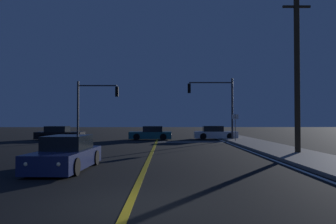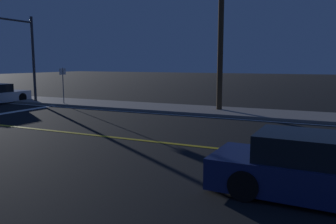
% 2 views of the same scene
% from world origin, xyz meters
% --- Properties ---
extents(ground_plane, '(160.00, 160.00, 0.00)m').
position_xyz_m(ground_plane, '(0.00, 0.00, 0.00)').
color(ground_plane, black).
extents(sidewalk_right, '(3.20, 41.84, 0.15)m').
position_xyz_m(sidewalk_right, '(7.95, 11.62, 0.07)').
color(sidewalk_right, gray).
rests_on(sidewalk_right, ground).
extents(lane_line_center, '(0.20, 39.52, 0.01)m').
position_xyz_m(lane_line_center, '(0.00, 11.62, 0.01)').
color(lane_line_center, gold).
rests_on(lane_line_center, ground).
extents(lane_line_edge_right, '(0.16, 39.52, 0.01)m').
position_xyz_m(lane_line_edge_right, '(6.10, 11.62, 0.01)').
color(lane_line_edge_right, white).
rests_on(lane_line_edge_right, ground).
extents(stop_bar, '(6.35, 0.50, 0.01)m').
position_xyz_m(stop_bar, '(3.17, 21.75, 0.01)').
color(stop_bar, white).
rests_on(stop_bar, ground).
extents(car_distant_tail_white, '(4.34, 1.96, 1.34)m').
position_xyz_m(car_distant_tail_white, '(5.80, 26.25, 0.58)').
color(car_distant_tail_white, silver).
rests_on(car_distant_tail_white, ground).
extents(car_parked_curb_navy, '(2.00, 4.62, 1.34)m').
position_xyz_m(car_parked_curb_navy, '(-3.12, 5.66, 0.58)').
color(car_parked_curb_navy, navy).
rests_on(car_parked_curb_navy, ground).
extents(car_far_approaching_teal, '(4.18, 1.88, 1.34)m').
position_xyz_m(car_far_approaching_teal, '(-0.63, 25.22, 0.58)').
color(car_far_approaching_teal, '#195960').
rests_on(car_far_approaching_teal, ground).
extents(car_side_waiting_black, '(4.59, 2.07, 1.34)m').
position_xyz_m(car_side_waiting_black, '(-9.60, 25.13, 0.58)').
color(car_side_waiting_black, black).
rests_on(car_side_waiting_black, ground).
extents(traffic_signal_near_right, '(4.33, 0.28, 5.91)m').
position_xyz_m(traffic_signal_near_right, '(5.61, 24.05, 3.96)').
color(traffic_signal_near_right, '#38383D').
rests_on(traffic_signal_near_right, ground).
extents(traffic_signal_far_left, '(3.76, 0.28, 5.47)m').
position_xyz_m(traffic_signal_far_left, '(-5.78, 22.65, 3.65)').
color(traffic_signal_far_left, '#38383D').
rests_on(traffic_signal_far_left, ground).
extents(utility_pole_right, '(1.86, 0.31, 9.78)m').
position_xyz_m(utility_pole_right, '(8.25, 11.09, 5.08)').
color(utility_pole_right, '#42301E').
rests_on(utility_pole_right, ground).
extents(street_sign_corner, '(0.56, 0.06, 2.47)m').
position_xyz_m(street_sign_corner, '(6.85, 21.25, 1.66)').
color(street_sign_corner, slate).
rests_on(street_sign_corner, ground).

